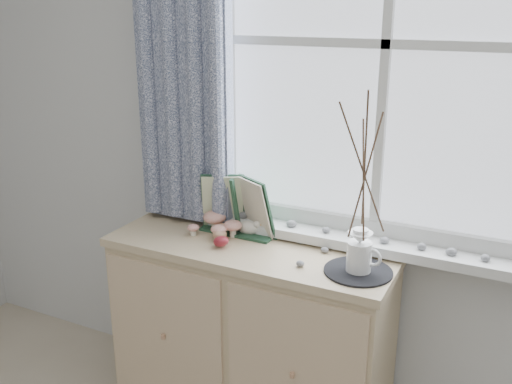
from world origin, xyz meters
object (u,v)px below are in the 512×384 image
Objects in this scene: botanical_book at (234,207)px; toadstool_cluster at (218,223)px; sideboard at (250,335)px; twig_pitcher at (365,168)px.

toadstool_cluster is (-0.07, -0.02, -0.08)m from botanical_book.
botanical_book is at bearing 150.82° from sideboard.
toadstool_cluster reaches higher than sideboard.
sideboard is 5.31× the size of toadstool_cluster.
twig_pitcher is (0.47, -0.05, 0.82)m from sideboard.
twig_pitcher reaches higher than sideboard.
sideboard is at bearing -13.91° from toadstool_cluster.
twig_pitcher is at bearing -7.84° from toadstool_cluster.
sideboard is 1.73× the size of twig_pitcher.
sideboard is at bearing -28.33° from botanical_book.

